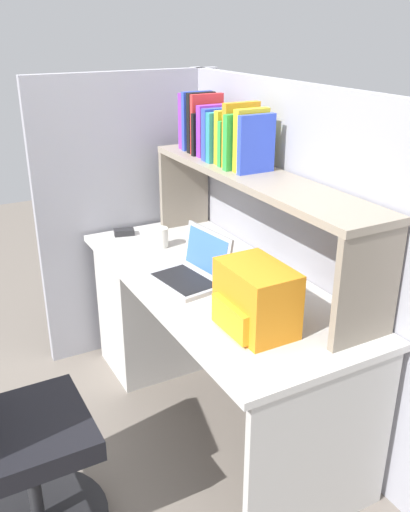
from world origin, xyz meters
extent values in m
plane|color=slate|center=(0.00, 0.00, 0.00)|extent=(8.00, 8.00, 0.00)
cube|color=silver|center=(0.00, 0.00, 0.71)|extent=(1.60, 0.70, 0.03)
cube|color=beige|center=(-0.55, 0.00, 0.35)|extent=(0.40, 0.64, 0.70)
cube|color=beige|center=(0.78, 0.00, 0.35)|extent=(0.03, 0.64, 0.70)
cube|color=#9E9EA8|center=(0.00, 0.38, 0.78)|extent=(1.84, 0.05, 1.55)
cube|color=#9E9EA8|center=(-0.85, -0.05, 0.78)|extent=(0.05, 1.06, 1.55)
cube|color=gray|center=(-0.70, 0.20, 0.94)|extent=(0.03, 0.28, 0.42)
cube|color=gray|center=(0.70, 0.20, 0.94)|extent=(0.03, 0.28, 0.42)
cube|color=gray|center=(0.00, 0.20, 1.17)|extent=(1.44, 0.28, 0.03)
cube|color=purple|center=(-0.60, 0.20, 1.32)|extent=(0.04, 0.14, 0.27)
cube|color=blue|center=(-0.56, 0.21, 1.32)|extent=(0.03, 0.16, 0.29)
cube|color=olive|center=(-0.52, 0.20, 1.30)|extent=(0.02, 0.14, 0.24)
cube|color=black|center=(-0.49, 0.20, 1.32)|extent=(0.03, 0.15, 0.29)
cube|color=red|center=(-0.46, 0.21, 1.32)|extent=(0.03, 0.17, 0.28)
cube|color=black|center=(-0.43, 0.20, 1.28)|extent=(0.02, 0.17, 0.20)
cube|color=purple|center=(-0.39, 0.20, 1.30)|extent=(0.04, 0.15, 0.24)
cube|color=yellow|center=(-0.35, 0.20, 1.28)|extent=(0.03, 0.13, 0.21)
cube|color=blue|center=(-0.32, 0.20, 1.30)|extent=(0.04, 0.17, 0.24)
cube|color=teal|center=(-0.27, 0.20, 1.29)|extent=(0.04, 0.18, 0.23)
cube|color=yellow|center=(-0.22, 0.20, 1.30)|extent=(0.04, 0.14, 0.24)
cube|color=green|center=(-0.18, 0.21, 1.28)|extent=(0.03, 0.18, 0.20)
cube|color=orange|center=(-0.15, 0.21, 1.32)|extent=(0.04, 0.18, 0.28)
cube|color=green|center=(-0.11, 0.19, 1.30)|extent=(0.03, 0.18, 0.24)
cube|color=yellow|center=(-0.06, 0.21, 1.31)|extent=(0.04, 0.16, 0.26)
cube|color=blue|center=(-0.02, 0.21, 1.30)|extent=(0.03, 0.17, 0.25)
cube|color=#B7BABF|center=(-0.02, -0.13, 0.74)|extent=(0.34, 0.26, 0.02)
cube|color=black|center=(-0.02, -0.14, 0.75)|extent=(0.29, 0.21, 0.00)
cube|color=#B7BABF|center=(-0.04, -0.02, 0.85)|extent=(0.31, 0.09, 0.20)
cube|color=#3F72CC|center=(-0.04, -0.03, 0.85)|extent=(0.27, 0.07, 0.17)
cube|color=orange|center=(0.44, -0.08, 0.85)|extent=(0.30, 0.20, 0.25)
cube|color=#FFA123|center=(0.44, -0.18, 0.80)|extent=(0.22, 0.04, 0.11)
cube|color=#262628|center=(-0.71, -0.16, 0.75)|extent=(0.08, 0.12, 0.03)
cylinder|color=white|center=(-0.46, -0.05, 0.78)|extent=(0.08, 0.08, 0.10)
cylinder|color=#262628|center=(0.27, -0.91, 0.24)|extent=(0.05, 0.05, 0.41)
cube|color=black|center=(0.27, -0.91, 0.45)|extent=(0.44, 0.44, 0.08)
camera|label=1|loc=(1.93, -1.10, 1.78)|focal=39.00mm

